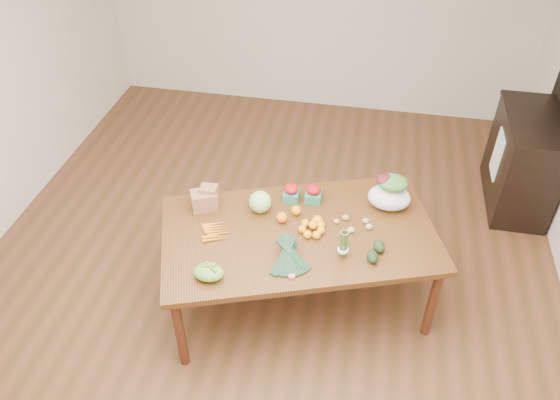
% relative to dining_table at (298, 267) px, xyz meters
% --- Properties ---
extents(floor, '(6.00, 6.00, 0.00)m').
position_rel_dining_table_xyz_m(floor, '(-0.33, 0.22, -0.38)').
color(floor, brown).
rests_on(floor, ground).
extents(room_walls, '(5.02, 6.02, 2.70)m').
position_rel_dining_table_xyz_m(room_walls, '(-0.33, 0.22, 0.97)').
color(room_walls, silver).
rests_on(room_walls, floor).
extents(dining_table, '(2.27, 1.72, 0.75)m').
position_rel_dining_table_xyz_m(dining_table, '(0.00, 0.00, 0.00)').
color(dining_table, '#553413').
rests_on(dining_table, floor).
extents(cabinet, '(0.52, 1.02, 0.94)m').
position_rel_dining_table_xyz_m(cabinet, '(1.89, 1.67, 0.10)').
color(cabinet, black).
rests_on(cabinet, floor).
extents(dish_towel, '(0.02, 0.28, 0.45)m').
position_rel_dining_table_xyz_m(dish_towel, '(1.63, 1.62, 0.18)').
color(dish_towel, white).
rests_on(dish_towel, cabinet).
extents(paper_bag, '(0.31, 0.29, 0.18)m').
position_rel_dining_table_xyz_m(paper_bag, '(-0.77, 0.13, 0.47)').
color(paper_bag, '#A16648').
rests_on(paper_bag, dining_table).
extents(cabbage, '(0.17, 0.17, 0.17)m').
position_rel_dining_table_xyz_m(cabbage, '(-0.34, 0.18, 0.46)').
color(cabbage, '#A6DC7F').
rests_on(cabbage, dining_table).
extents(strawberry_basket_a, '(0.15, 0.15, 0.11)m').
position_rel_dining_table_xyz_m(strawberry_basket_a, '(-0.12, 0.36, 0.43)').
color(strawberry_basket_a, red).
rests_on(strawberry_basket_a, dining_table).
extents(strawberry_basket_b, '(0.16, 0.16, 0.11)m').
position_rel_dining_table_xyz_m(strawberry_basket_b, '(0.05, 0.38, 0.43)').
color(strawberry_basket_b, '#AE0E0B').
rests_on(strawberry_basket_b, dining_table).
extents(orange_a, '(0.08, 0.08, 0.08)m').
position_rel_dining_table_xyz_m(orange_a, '(-0.15, 0.08, 0.42)').
color(orange_a, orange).
rests_on(orange_a, dining_table).
extents(orange_b, '(0.08, 0.08, 0.08)m').
position_rel_dining_table_xyz_m(orange_b, '(-0.06, 0.19, 0.41)').
color(orange_b, orange).
rests_on(orange_b, dining_table).
extents(orange_c, '(0.08, 0.08, 0.08)m').
position_rel_dining_table_xyz_m(orange_c, '(0.12, 0.10, 0.41)').
color(orange_c, orange).
rests_on(orange_c, dining_table).
extents(mandarin_cluster, '(0.23, 0.23, 0.10)m').
position_rel_dining_table_xyz_m(mandarin_cluster, '(0.10, 0.02, 0.42)').
color(mandarin_cluster, '#F6A00F').
rests_on(mandarin_cluster, dining_table).
extents(carrots, '(0.28, 0.28, 0.03)m').
position_rel_dining_table_xyz_m(carrots, '(-0.59, -0.12, 0.39)').
color(carrots, orange).
rests_on(carrots, dining_table).
extents(snap_pea_bag, '(0.21, 0.16, 0.09)m').
position_rel_dining_table_xyz_m(snap_pea_bag, '(-0.52, -0.56, 0.42)').
color(snap_pea_bag, '#5A9733').
rests_on(snap_pea_bag, dining_table).
extents(kale_bunch, '(0.43, 0.48, 0.16)m').
position_rel_dining_table_xyz_m(kale_bunch, '(-0.01, -0.36, 0.45)').
color(kale_bunch, black).
rests_on(kale_bunch, dining_table).
extents(asparagus_bundle, '(0.11, 0.14, 0.26)m').
position_rel_dining_table_xyz_m(asparagus_bundle, '(0.34, -0.19, 0.50)').
color(asparagus_bundle, '#58813B').
rests_on(asparagus_bundle, dining_table).
extents(potato_a, '(0.04, 0.04, 0.04)m').
position_rel_dining_table_xyz_m(potato_a, '(0.26, 0.15, 0.39)').
color(potato_a, tan).
rests_on(potato_a, dining_table).
extents(potato_b, '(0.05, 0.05, 0.04)m').
position_rel_dining_table_xyz_m(potato_b, '(0.37, 0.07, 0.40)').
color(potato_b, '#D8B97C').
rests_on(potato_b, dining_table).
extents(potato_c, '(0.05, 0.04, 0.04)m').
position_rel_dining_table_xyz_m(potato_c, '(0.48, 0.19, 0.40)').
color(potato_c, tan).
rests_on(potato_c, dining_table).
extents(potato_d, '(0.05, 0.05, 0.04)m').
position_rel_dining_table_xyz_m(potato_d, '(0.32, 0.20, 0.40)').
color(potato_d, tan).
rests_on(potato_d, dining_table).
extents(potato_e, '(0.05, 0.05, 0.04)m').
position_rel_dining_table_xyz_m(potato_e, '(0.50, 0.13, 0.40)').
color(potato_e, '#CBBE75').
rests_on(potato_e, dining_table).
extents(avocado_a, '(0.11, 0.13, 0.08)m').
position_rel_dining_table_xyz_m(avocado_a, '(0.55, -0.20, 0.41)').
color(avocado_a, black).
rests_on(avocado_a, dining_table).
extents(avocado_b, '(0.11, 0.13, 0.08)m').
position_rel_dining_table_xyz_m(avocado_b, '(0.59, -0.08, 0.41)').
color(avocado_b, black).
rests_on(avocado_b, dining_table).
extents(salad_bag, '(0.40, 0.35, 0.26)m').
position_rel_dining_table_xyz_m(salad_bag, '(0.63, 0.42, 0.50)').
color(salad_bag, silver).
rests_on(salad_bag, dining_table).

